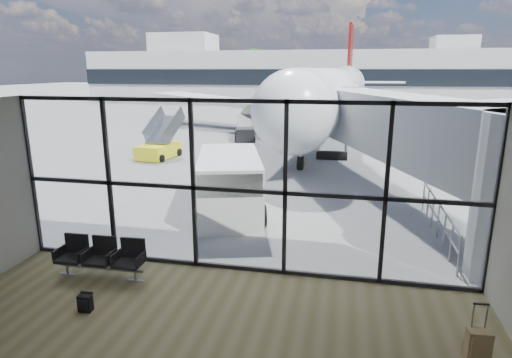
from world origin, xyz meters
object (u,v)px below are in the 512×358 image
(seating_row, at_px, (102,255))
(suitcase, at_px, (478,346))
(service_van, at_px, (229,184))
(belt_loader, at_px, (245,132))
(backpack, at_px, (85,303))
(airliner, at_px, (334,94))
(mobile_stairs, at_px, (159,148))

(seating_row, xyz_separation_m, suitcase, (8.49, -1.71, -0.23))
(suitcase, bearing_deg, service_van, 128.65)
(belt_loader, bearing_deg, backpack, -99.15)
(airliner, distance_m, service_van, 23.29)
(suitcase, distance_m, belt_loader, 25.74)
(seating_row, xyz_separation_m, backpack, (0.54, -1.64, -0.36))
(service_van, bearing_deg, suitcase, -63.42)
(seating_row, distance_m, mobile_stairs, 15.32)
(suitcase, height_order, mobile_stairs, mobile_stairs)
(suitcase, distance_m, service_van, 9.78)
(seating_row, distance_m, suitcase, 8.66)
(airliner, xyz_separation_m, mobile_stairs, (-9.78, -13.99, -2.61))
(airliner, xyz_separation_m, belt_loader, (-6.27, -6.44, -2.60))
(suitcase, relative_size, airliner, 0.03)
(backpack, xyz_separation_m, service_van, (1.35, 7.13, 0.90))
(seating_row, bearing_deg, mobile_stairs, 107.46)
(suitcase, relative_size, service_van, 0.21)
(seating_row, relative_size, backpack, 5.35)
(belt_loader, bearing_deg, mobile_stairs, -128.89)
(backpack, distance_m, mobile_stairs, 17.06)
(airliner, bearing_deg, belt_loader, -130.08)
(airliner, relative_size, mobile_stairs, 11.51)
(service_van, bearing_deg, belt_loader, 85.38)
(belt_loader, relative_size, mobile_stairs, 1.11)
(service_van, distance_m, belt_loader, 16.90)
(backpack, height_order, airliner, airliner)
(seating_row, bearing_deg, service_van, 69.61)
(seating_row, height_order, mobile_stairs, mobile_stairs)
(belt_loader, distance_m, mobile_stairs, 8.32)
(belt_loader, bearing_deg, seating_row, -100.20)
(service_van, height_order, belt_loader, service_van)
(service_van, xyz_separation_m, belt_loader, (-3.32, 16.57, -0.53))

